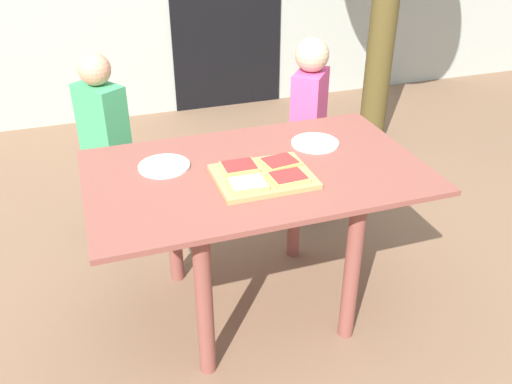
% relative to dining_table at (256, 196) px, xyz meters
% --- Properties ---
extents(ground_plane, '(16.00, 16.00, 0.00)m').
position_rel_dining_table_xyz_m(ground_plane, '(0.00, 0.00, -0.57)').
color(ground_plane, brown).
extents(dining_table, '(1.31, 0.80, 0.69)m').
position_rel_dining_table_xyz_m(dining_table, '(0.00, 0.00, 0.00)').
color(dining_table, brown).
rests_on(dining_table, ground).
extents(cutting_board, '(0.36, 0.29, 0.02)m').
position_rel_dining_table_xyz_m(cutting_board, '(-0.00, -0.08, 0.13)').
color(cutting_board, tan).
rests_on(cutting_board, dining_table).
extents(pizza_slice_near_right, '(0.14, 0.12, 0.02)m').
position_rel_dining_table_xyz_m(pizza_slice_near_right, '(0.07, -0.15, 0.15)').
color(pizza_slice_near_right, tan).
rests_on(pizza_slice_near_right, cutting_board).
extents(pizza_slice_far_right, '(0.15, 0.13, 0.02)m').
position_rel_dining_table_xyz_m(pizza_slice_far_right, '(0.09, -0.03, 0.15)').
color(pizza_slice_far_right, tan).
rests_on(pizza_slice_far_right, cutting_board).
extents(pizza_slice_far_left, '(0.13, 0.11, 0.02)m').
position_rel_dining_table_xyz_m(pizza_slice_far_left, '(-0.07, -0.02, 0.15)').
color(pizza_slice_far_left, tan).
rests_on(pizza_slice_far_left, cutting_board).
extents(pizza_slice_near_left, '(0.14, 0.11, 0.02)m').
position_rel_dining_table_xyz_m(pizza_slice_near_left, '(-0.08, -0.15, 0.15)').
color(pizza_slice_near_left, tan).
rests_on(pizza_slice_near_left, cutting_board).
extents(plate_white_right, '(0.20, 0.20, 0.01)m').
position_rel_dining_table_xyz_m(plate_white_right, '(0.31, 0.14, 0.13)').
color(plate_white_right, white).
rests_on(plate_white_right, dining_table).
extents(plate_white_left, '(0.20, 0.20, 0.01)m').
position_rel_dining_table_xyz_m(plate_white_left, '(-0.34, 0.13, 0.13)').
color(plate_white_left, white).
rests_on(plate_white_left, dining_table).
extents(child_left, '(0.25, 0.28, 0.98)m').
position_rel_dining_table_xyz_m(child_left, '(-0.53, 0.79, -0.02)').
color(child_left, navy).
rests_on(child_left, ground).
extents(child_right, '(0.26, 0.28, 1.01)m').
position_rel_dining_table_xyz_m(child_right, '(0.51, 0.64, 0.01)').
color(child_right, '#4A4D54').
rests_on(child_right, ground).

